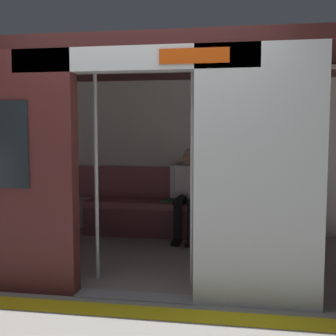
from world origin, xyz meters
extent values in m
plane|color=gray|center=(0.00, 0.00, 0.00)|extent=(60.00, 60.00, 0.00)
cube|color=yellow|center=(0.00, 0.30, 0.00)|extent=(8.00, 0.24, 0.01)
cube|color=silver|center=(-1.04, 0.02, 1.07)|extent=(1.04, 0.12, 2.14)
cube|color=black|center=(-1.04, 0.03, 1.33)|extent=(0.57, 0.02, 0.55)
cube|color=silver|center=(0.00, 0.00, 2.04)|extent=(2.09, 0.16, 0.20)
cube|color=#BF3F0C|center=(-0.52, 0.09, 2.04)|extent=(0.56, 0.02, 0.12)
cube|color=#351515|center=(0.00, -1.24, 2.20)|extent=(6.40, 2.64, 0.12)
cube|color=gray|center=(0.00, -1.24, 0.00)|extent=(6.08, 2.48, 0.01)
cube|color=silver|center=(0.00, -2.48, 1.07)|extent=(6.08, 0.10, 2.14)
cube|color=#935156|center=(0.00, -2.42, 0.70)|extent=(3.52, 0.06, 0.45)
cube|color=white|center=(0.00, -1.24, 2.11)|extent=(4.48, 0.16, 0.03)
cube|color=gray|center=(0.00, 0.00, 0.01)|extent=(1.04, 0.19, 0.01)
cube|color=#935156|center=(0.00, -2.20, 0.43)|extent=(2.42, 0.44, 0.09)
cube|color=brown|center=(0.00, -2.00, 0.19)|extent=(2.42, 0.04, 0.39)
cube|color=silver|center=(-0.25, -2.18, 0.73)|extent=(0.40, 0.25, 0.50)
sphere|color=tan|center=(-0.25, -2.18, 1.07)|extent=(0.21, 0.21, 0.21)
sphere|color=#B2ADA8|center=(-0.25, -2.19, 1.11)|extent=(0.19, 0.19, 0.19)
cylinder|color=silver|center=(-0.48, -2.13, 0.76)|extent=(0.08, 0.08, 0.44)
cylinder|color=silver|center=(-0.01, -2.17, 0.76)|extent=(0.08, 0.08, 0.44)
cylinder|color=black|center=(-0.32, -1.97, 0.53)|extent=(0.17, 0.41, 0.14)
cylinder|color=black|center=(-0.14, -1.99, 0.53)|extent=(0.17, 0.41, 0.14)
cylinder|color=black|center=(-0.31, -1.77, 0.26)|extent=(0.10, 0.10, 0.44)
cylinder|color=black|center=(-0.13, -1.79, 0.26)|extent=(0.10, 0.10, 0.44)
cube|color=black|center=(-0.30, -1.72, 0.03)|extent=(0.12, 0.23, 0.06)
cube|color=black|center=(-0.12, -1.74, 0.03)|extent=(0.12, 0.23, 0.06)
cube|color=brown|center=(-0.60, -2.17, 0.56)|extent=(0.26, 0.14, 0.17)
cube|color=#472718|center=(-0.60, -2.10, 0.55)|extent=(0.02, 0.01, 0.14)
cube|color=#33723F|center=(0.05, -2.16, 0.49)|extent=(0.23, 0.26, 0.03)
cylinder|color=silver|center=(0.46, -0.38, 1.06)|extent=(0.04, 0.04, 2.12)
cylinder|color=silver|center=(-0.46, -0.38, 1.06)|extent=(0.04, 0.04, 2.12)
camera|label=1|loc=(-0.88, 3.53, 1.47)|focal=45.80mm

